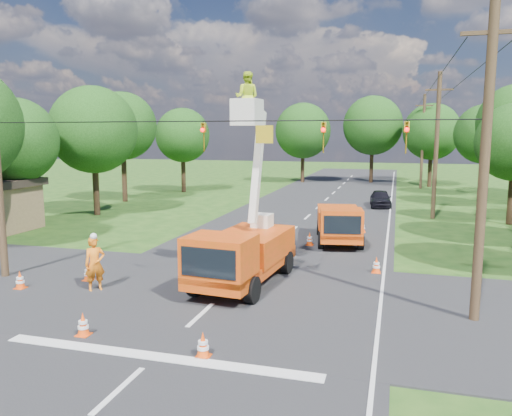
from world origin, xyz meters
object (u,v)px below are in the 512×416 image
(traffic_cone_5, at_px, (20,280))
(tree_far_a, at_px, (303,131))
(tree_far_b, at_px, (373,126))
(traffic_cone_1, at_px, (203,345))
(traffic_cone_2, at_px, (285,255))
(distant_car, at_px, (380,198))
(traffic_cone_3, at_px, (310,239))
(tree_right_e, at_px, (485,134))
(tree_far_c, at_px, (432,132))
(traffic_cone_0, at_px, (83,325))
(pole_right_mid, at_px, (436,145))
(traffic_cone_8, at_px, (376,265))
(pole_right_far, at_px, (423,141))
(tree_left_d, at_px, (93,130))
(tree_left_f, at_px, (183,135))
(tree_left_e, at_px, (122,126))
(ground_worker, at_px, (95,264))
(bucket_truck, at_px, (243,241))
(traffic_cone_4, at_px, (88,272))
(pole_right_near, at_px, (485,159))
(traffic_cone_7, at_px, (362,227))
(tree_left_c, at_px, (15,141))
(second_truck, at_px, (339,223))

(traffic_cone_5, relative_size, tree_far_a, 0.07)
(tree_far_b, bearing_deg, traffic_cone_1, -92.05)
(traffic_cone_2, distance_m, tree_far_a, 38.66)
(distant_car, distance_m, traffic_cone_3, 15.95)
(tree_right_e, height_order, tree_far_c, tree_far_c)
(traffic_cone_0, bearing_deg, pole_right_mid, 65.44)
(traffic_cone_3, height_order, pole_right_mid, pole_right_mid)
(traffic_cone_8, distance_m, pole_right_far, 35.79)
(traffic_cone_3, bearing_deg, traffic_cone_5, -132.06)
(tree_left_d, relative_size, tree_left_f, 1.10)
(tree_far_a, bearing_deg, traffic_cone_1, -82.59)
(tree_left_d, bearing_deg, traffic_cone_2, -30.95)
(traffic_cone_5, bearing_deg, tree_far_b, 76.99)
(traffic_cone_0, distance_m, pole_right_mid, 27.32)
(traffic_cone_1, xyz_separation_m, tree_left_d, (-16.22, 19.84, 5.77))
(pole_right_far, distance_m, tree_left_e, 31.08)
(tree_far_c, bearing_deg, ground_worker, -108.56)
(tree_far_b, bearing_deg, bucket_truck, -93.52)
(ground_worker, distance_m, traffic_cone_4, 1.57)
(traffic_cone_8, relative_size, pole_right_near, 0.07)
(distant_car, relative_size, traffic_cone_0, 5.61)
(traffic_cone_4, bearing_deg, traffic_cone_7, 52.67)
(traffic_cone_5, relative_size, traffic_cone_8, 1.00)
(traffic_cone_0, relative_size, traffic_cone_2, 1.00)
(bucket_truck, bearing_deg, traffic_cone_4, -163.98)
(ground_worker, xyz_separation_m, tree_left_e, (-11.99, 22.61, 5.46))
(tree_far_b, height_order, tree_far_c, tree_far_b)
(traffic_cone_1, height_order, tree_far_a, tree_far_a)
(pole_right_near, height_order, tree_left_d, pole_right_near)
(ground_worker, distance_m, tree_left_c, 15.76)
(distant_car, xyz_separation_m, tree_left_e, (-21.58, -2.77, 5.81))
(tree_left_e, bearing_deg, distant_car, 7.32)
(tree_left_c, bearing_deg, traffic_cone_5, -49.27)
(traffic_cone_1, distance_m, traffic_cone_4, 8.76)
(traffic_cone_5, xyz_separation_m, pole_right_near, (16.18, 1.24, 4.75))
(bucket_truck, xyz_separation_m, tree_far_a, (-5.33, 41.44, 4.44))
(tree_far_a, bearing_deg, ground_worker, -89.74)
(traffic_cone_3, distance_m, traffic_cone_8, 5.74)
(bucket_truck, bearing_deg, tree_far_a, 102.50)
(ground_worker, distance_m, traffic_cone_3, 11.71)
(traffic_cone_5, height_order, pole_right_far, pole_right_far)
(second_truck, xyz_separation_m, tree_left_e, (-19.87, 11.74, 5.38))
(bucket_truck, distance_m, traffic_cone_1, 6.61)
(second_truck, distance_m, traffic_cone_2, 5.37)
(ground_worker, relative_size, traffic_cone_3, 2.92)
(pole_right_mid, bearing_deg, tree_left_e, 175.48)
(distant_car, xyz_separation_m, traffic_cone_1, (-3.56, -29.62, -0.32))
(traffic_cone_7, bearing_deg, tree_left_d, 175.23)
(pole_right_far, xyz_separation_m, tree_left_f, (-23.30, -10.00, 0.58))
(tree_far_b, bearing_deg, tree_left_e, -130.72)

